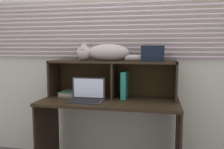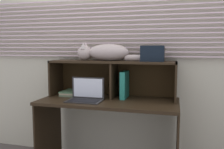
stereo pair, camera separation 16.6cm
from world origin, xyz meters
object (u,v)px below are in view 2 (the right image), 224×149
(binder_upright, at_px, (125,85))
(storage_box, at_px, (153,54))
(cat, at_px, (105,53))
(laptop, at_px, (86,96))
(book_stack, at_px, (72,93))

(binder_upright, relative_size, storage_box, 1.23)
(cat, distance_m, laptop, 0.51)
(laptop, height_order, book_stack, laptop)
(binder_upright, bearing_deg, storage_box, 0.00)
(cat, xyz_separation_m, book_stack, (-0.39, -0.01, -0.45))
(book_stack, relative_size, storage_box, 1.10)
(binder_upright, distance_m, book_stack, 0.62)
(laptop, relative_size, storage_box, 1.50)
(laptop, bearing_deg, book_stack, 138.57)
(cat, relative_size, laptop, 2.32)
(binder_upright, bearing_deg, cat, 180.00)
(laptop, distance_m, binder_upright, 0.43)
(laptop, bearing_deg, cat, 60.09)
(cat, bearing_deg, binder_upright, 0.00)
(cat, distance_m, binder_upright, 0.40)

